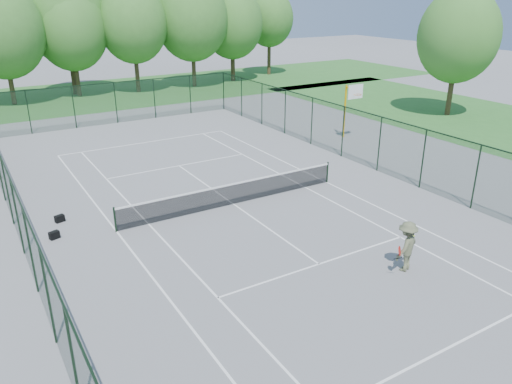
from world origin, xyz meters
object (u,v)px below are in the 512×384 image
sports_bag_a (54,235)px  tennis_player (406,246)px  tennis_net (233,193)px  basketball_goal (351,100)px

sports_bag_a → tennis_player: bearing=-58.5°
sports_bag_a → tennis_player: 13.52m
tennis_net → sports_bag_a: tennis_net is taller
tennis_player → tennis_net: bearing=105.8°
basketball_goal → tennis_player: bearing=-124.3°
sports_bag_a → tennis_player: (10.12, -8.92, 0.77)m
tennis_player → basketball_goal: bearing=55.7°
tennis_net → basketball_goal: basketball_goal is taller
tennis_net → basketball_goal: size_ratio=3.04×
basketball_goal → tennis_player: basketball_goal is taller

